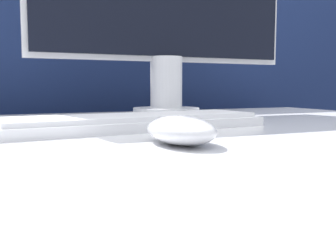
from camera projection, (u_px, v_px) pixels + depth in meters
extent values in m
cube|color=navy|center=(79.00, 159.00, 1.23)|extent=(5.00, 0.03, 1.18)
ellipsoid|color=silver|center=(181.00, 130.00, 0.48)|extent=(0.08, 0.13, 0.03)
cube|color=white|center=(134.00, 124.00, 0.66)|extent=(0.47, 0.18, 0.02)
cube|color=silver|center=(134.00, 117.00, 0.66)|extent=(0.44, 0.16, 0.01)
cylinder|color=silver|center=(166.00, 112.00, 0.96)|extent=(0.16, 0.16, 0.02)
cylinder|color=silver|center=(166.00, 82.00, 0.96)|extent=(0.08, 0.08, 0.12)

